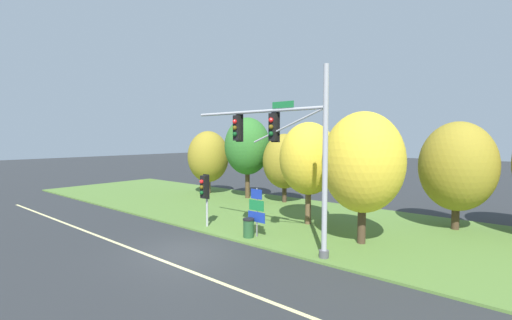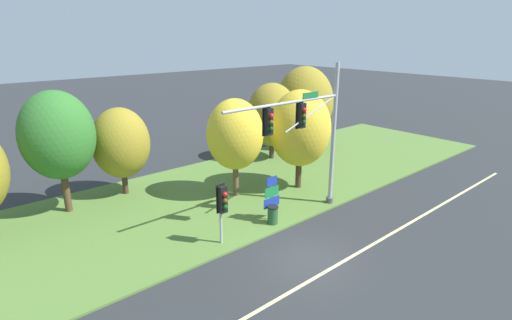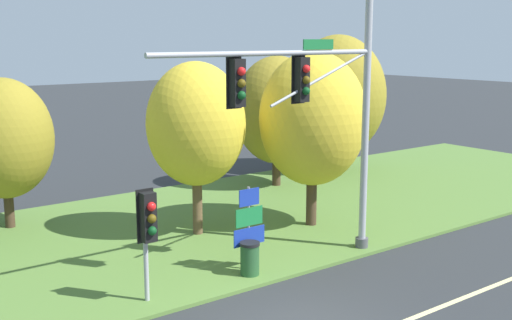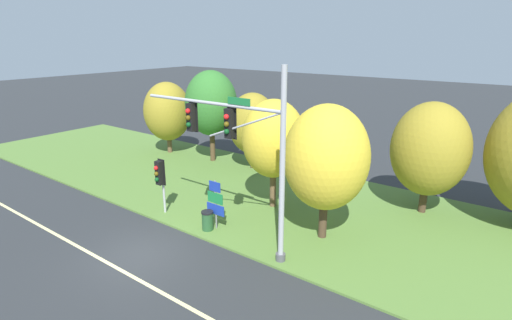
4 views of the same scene
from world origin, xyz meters
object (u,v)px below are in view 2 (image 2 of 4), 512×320
Objects in this scene: traffic_signal_mast at (309,128)px; pedestrian_signal_near_kerb at (222,203)px; tree_furthest_back at (305,103)px; tree_left_of_mast at (58,136)px; tree_right_far at (272,115)px; route_sign_post at (272,195)px; tree_tall_centre at (300,128)px; tree_behind_signpost at (121,143)px; trash_bin at (273,215)px; tree_mid_verge at (235,135)px.

pedestrian_signal_near_kerb is at bearing 178.33° from traffic_signal_mast.
tree_left_of_mast is at bearing -177.72° from tree_furthest_back.
tree_left_of_mast reaches higher than pedestrian_signal_near_kerb.
tree_right_far is (14.78, -0.17, -0.83)m from tree_left_of_mast.
route_sign_post is 5.48m from tree_tall_centre.
tree_right_far reaches higher than tree_behind_signpost.
traffic_signal_mast reaches higher than tree_behind_signpost.
tree_mid_verge is at bearing 77.92° from trash_bin.
trash_bin is at bearing -102.08° from tree_mid_verge.
tree_behind_signpost is at bearing 6.41° from tree_left_of_mast.
tree_tall_centre reaches higher than pedestrian_signal_near_kerb.
tree_right_far is 0.86× the size of tree_furthest_back.
tree_furthest_back is 15.42m from trash_bin.
trash_bin is (-0.88, -4.11, -3.21)m from tree_mid_verge.
tree_behind_signpost reaches higher than route_sign_post.
tree_right_far is (6.62, 4.01, -0.34)m from tree_mid_verge.
trash_bin is at bearing -48.69° from tree_left_of_mast.
trash_bin is at bearing 0.98° from pedestrian_signal_near_kerb.
tree_tall_centre is at bearing 29.47° from trash_bin.
tree_mid_verge reaches higher than route_sign_post.
tree_tall_centre is (11.91, -5.68, -0.44)m from tree_left_of_mast.
tree_left_of_mast is 13.20m from tree_tall_centre.
traffic_signal_mast is 3.79m from tree_tall_centre.
pedestrian_signal_near_kerb is 3.09× the size of trash_bin.
tree_mid_verge is 7.74m from tree_right_far.
tree_tall_centre is at bearing 50.02° from traffic_signal_mast.
tree_tall_centre is 0.91× the size of tree_furthest_back.
tree_behind_signpost is 0.90× the size of tree_right_far.
tree_tall_centre reaches higher than tree_right_far.
trash_bin is (-7.49, -8.12, -2.88)m from tree_right_far.
pedestrian_signal_near_kerb reaches higher than trash_bin.
route_sign_post is (-2.03, 0.55, -3.23)m from traffic_signal_mast.
tree_left_of_mast is 0.98× the size of tree_furthest_back.
tree_right_far reaches higher than trash_bin.
tree_mid_verge is (4.80, -4.56, 0.59)m from tree_behind_signpost.
tree_mid_verge is 6.16× the size of trash_bin.
tree_tall_centre reaches higher than route_sign_post.
pedestrian_signal_near_kerb reaches higher than route_sign_post.
trash_bin is at bearing -132.72° from tree_right_far.
tree_left_of_mast is 11.64m from trash_bin.
tree_behind_signpost is 5.55× the size of trash_bin.
trash_bin is (3.92, -8.67, -2.63)m from tree_behind_signpost.
route_sign_post is at bearing -133.06° from tree_right_far.
trash_bin is at bearing -143.10° from tree_furthest_back.
traffic_signal_mast reaches higher than route_sign_post.
pedestrian_signal_near_kerb is 17.78m from tree_furthest_back.
traffic_signal_mast is at bearing -136.63° from tree_furthest_back.
route_sign_post is 9.46m from tree_behind_signpost.
tree_tall_centre is 6.23m from trash_bin.
pedestrian_signal_near_kerb is 5.99m from tree_mid_verge.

